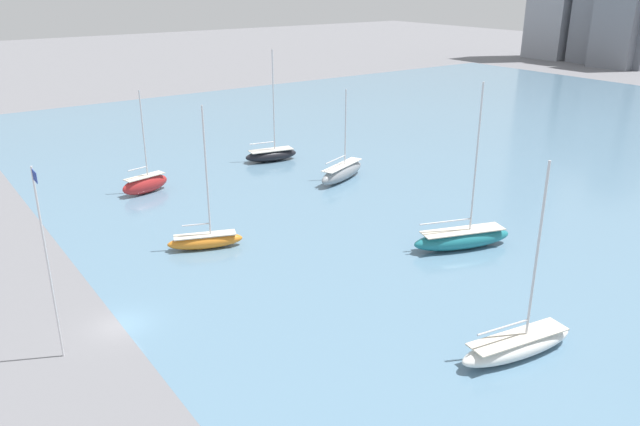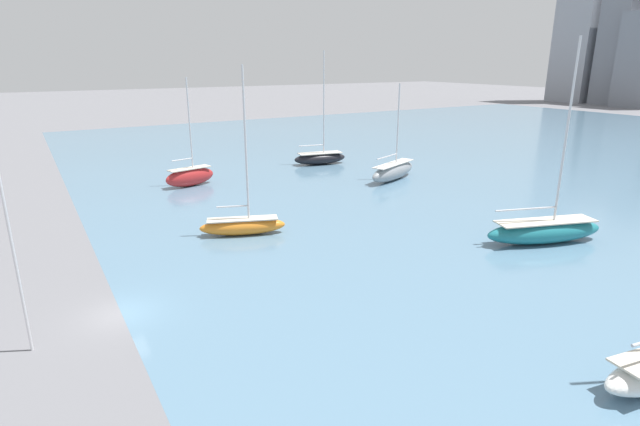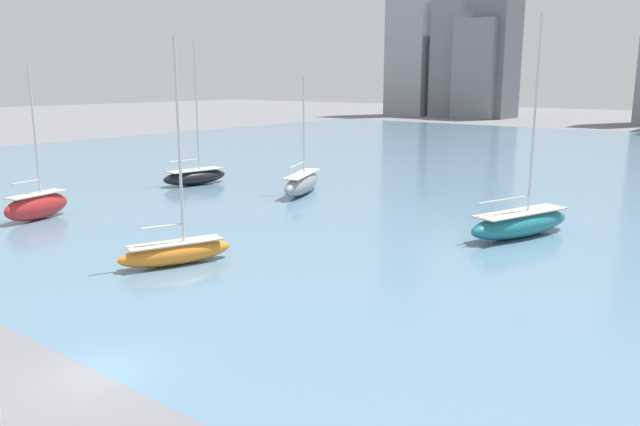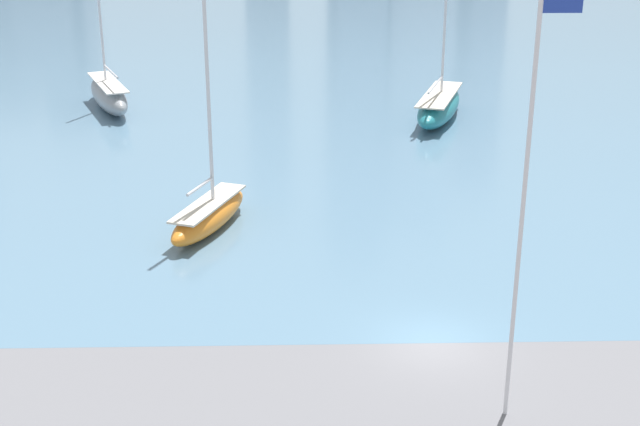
% 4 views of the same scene
% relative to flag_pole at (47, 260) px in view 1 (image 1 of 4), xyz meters
% --- Properties ---
extents(ground_plane, '(500.00, 500.00, 0.00)m').
position_rel_flag_pole_xyz_m(ground_plane, '(-1.77, 4.67, -7.41)').
color(ground_plane, slate).
extents(harbor_water, '(180.00, 140.00, 0.00)m').
position_rel_flag_pole_xyz_m(harbor_water, '(-1.77, 74.67, -7.40)').
color(harbor_water, slate).
rests_on(harbor_water, ground_plane).
extents(flag_pole, '(1.24, 0.14, 13.81)m').
position_rel_flag_pole_xyz_m(flag_pole, '(0.00, 0.00, 0.00)').
color(flag_pole, silver).
rests_on(flag_pole, ground_plane).
extents(sailboat_red, '(3.07, 6.41, 12.49)m').
position_rel_flag_pole_xyz_m(sailboat_red, '(-30.59, 17.50, -6.20)').
color(sailboat_red, '#B72828').
rests_on(sailboat_red, harbor_water).
extents(sailboat_white, '(3.65, 9.72, 14.07)m').
position_rel_flag_pole_xyz_m(sailboat_white, '(18.25, 25.83, -6.49)').
color(sailboat_white, white).
rests_on(sailboat_white, harbor_water).
extents(sailboat_gray, '(5.39, 9.48, 11.68)m').
position_rel_flag_pole_xyz_m(sailboat_gray, '(-20.76, 40.17, -6.28)').
color(sailboat_gray, gray).
rests_on(sailboat_gray, harbor_water).
extents(sailboat_orange, '(4.16, 7.38, 14.00)m').
position_rel_flag_pole_xyz_m(sailboat_orange, '(-11.19, 16.22, -6.50)').
color(sailboat_orange, orange).
rests_on(sailboat_orange, harbor_water).
extents(sailboat_black, '(3.88, 7.98, 15.61)m').
position_rel_flag_pole_xyz_m(sailboat_black, '(-33.89, 37.38, -6.43)').
color(sailboat_black, black).
rests_on(sailboat_black, harbor_water).
extents(sailboat_teal, '(5.52, 10.42, 16.04)m').
position_rel_flag_pole_xyz_m(sailboat_teal, '(3.23, 36.60, -6.35)').
color(sailboat_teal, '#1E757F').
rests_on(sailboat_teal, harbor_water).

